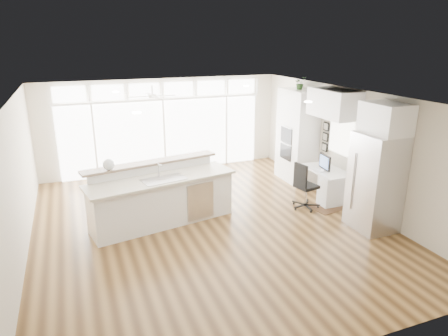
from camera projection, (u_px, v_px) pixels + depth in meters
name	position (u px, v px, depth m)	size (l,w,h in m)	color
floor	(209.00, 225.00, 8.49)	(7.00, 8.00, 0.02)	#482E16
ceiling	(207.00, 97.00, 7.65)	(7.00, 8.00, 0.02)	white
wall_back	(163.00, 125.00, 11.61)	(7.00, 0.04, 2.70)	beige
wall_front	(323.00, 262.00, 4.52)	(7.00, 0.04, 2.70)	beige
wall_left	(16.00, 186.00, 6.86)	(0.04, 8.00, 2.70)	beige
wall_right	(350.00, 147.00, 9.27)	(0.04, 8.00, 2.70)	beige
glass_wall	(164.00, 136.00, 11.65)	(5.80, 0.06, 2.08)	white
transom_row	(162.00, 90.00, 11.24)	(5.90, 0.06, 0.40)	white
desk_window	(341.00, 136.00, 9.46)	(0.04, 0.85, 0.85)	white
ceiling_fan	(152.00, 92.00, 10.03)	(1.16, 1.16, 0.32)	white
recessed_lights	(204.00, 96.00, 7.83)	(3.40, 3.00, 0.02)	white
oven_cabinet	(297.00, 136.00, 10.79)	(0.64, 1.20, 2.50)	white
desk_nook	(326.00, 184.00, 9.71)	(0.72, 1.30, 0.76)	white
upper_cabinets	(334.00, 103.00, 9.12)	(0.64, 1.30, 0.64)	white
refrigerator	(375.00, 182.00, 8.05)	(0.76, 0.90, 2.00)	silver
fridge_cabinet	(386.00, 118.00, 7.67)	(0.64, 0.90, 0.60)	white
framed_photos	(326.00, 137.00, 10.06)	(0.06, 0.22, 0.80)	black
kitchen_island	(162.00, 195.00, 8.38)	(3.12, 1.18, 1.24)	white
rug	(329.00, 207.00, 9.36)	(0.86, 0.62, 0.01)	#341E10
office_chair	(307.00, 186.00, 9.15)	(0.57, 0.52, 1.09)	black
fishbowl	(109.00, 164.00, 8.00)	(0.23, 0.23, 0.23)	white
monitor	(325.00, 162.00, 9.50)	(0.08, 0.48, 0.40)	black
keyboard	(318.00, 170.00, 9.51)	(0.11, 0.28, 0.01)	silver
potted_plant	(300.00, 84.00, 10.36)	(0.30, 0.33, 0.26)	#2C4E21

